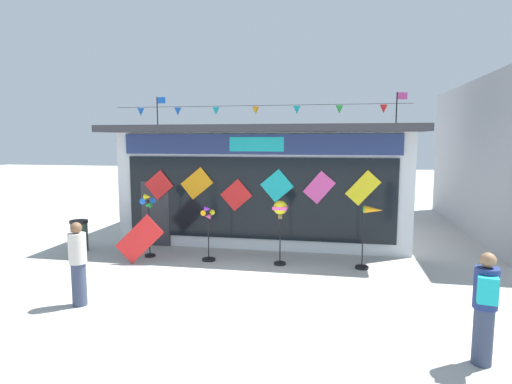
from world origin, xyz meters
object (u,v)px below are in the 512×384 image
(wind_spinner_left, at_px, (208,230))
(display_kite_on_ground, at_px, (140,239))
(wind_spinner_center_right, at_px, (369,226))
(wind_spinner_center_left, at_px, (280,213))
(person_mid_plaza, at_px, (78,263))
(person_near_camera, at_px, (485,306))
(trash_bin, at_px, (79,235))
(wind_spinner_far_left, at_px, (148,213))
(kite_shop_building, at_px, (270,180))

(wind_spinner_left, distance_m, display_kite_on_ground, 1.82)
(wind_spinner_center_right, relative_size, display_kite_on_ground, 1.35)
(wind_spinner_center_left, bearing_deg, person_mid_plaza, -135.56)
(wind_spinner_left, xyz_separation_m, person_near_camera, (5.52, -4.41, 0.03))
(trash_bin, xyz_separation_m, display_kite_on_ground, (2.34, -0.87, 0.19))
(person_near_camera, distance_m, person_mid_plaza, 7.18)
(person_near_camera, relative_size, person_mid_plaza, 1.00)
(wind_spinner_far_left, distance_m, display_kite_on_ground, 0.87)
(wind_spinner_center_left, height_order, display_kite_on_ground, wind_spinner_center_left)
(wind_spinner_far_left, xyz_separation_m, display_kite_on_ground, (0.03, -0.63, -0.60))
(trash_bin, relative_size, display_kite_on_ground, 0.76)
(person_near_camera, bearing_deg, trash_bin, -14.28)
(person_near_camera, relative_size, trash_bin, 1.84)
(person_near_camera, xyz_separation_m, trash_bin, (-9.57, 4.71, -0.42))
(person_near_camera, bearing_deg, display_kite_on_ground, -16.06)
(wind_spinner_far_left, relative_size, wind_spinner_center_left, 1.05)
(person_near_camera, bearing_deg, wind_spinner_center_left, -39.22)
(person_near_camera, distance_m, trash_bin, 10.68)
(kite_shop_building, bearing_deg, display_kite_on_ground, -122.29)
(kite_shop_building, distance_m, wind_spinner_center_right, 4.98)
(trash_bin, bearing_deg, person_near_camera, -26.20)
(display_kite_on_ground, bearing_deg, wind_spinner_center_left, 8.97)
(wind_spinner_center_right, bearing_deg, wind_spinner_far_left, 179.99)
(wind_spinner_center_right, relative_size, trash_bin, 1.78)
(wind_spinner_center_right, distance_m, person_near_camera, 4.66)
(wind_spinner_center_right, bearing_deg, kite_shop_building, 129.53)
(kite_shop_building, distance_m, wind_spinner_far_left, 4.77)
(kite_shop_building, xyz_separation_m, wind_spinner_left, (-1.08, -3.86, -1.01))
(wind_spinner_center_right, distance_m, display_kite_on_ground, 5.98)
(person_mid_plaza, distance_m, display_kite_on_ground, 2.91)
(person_near_camera, height_order, person_mid_plaza, same)
(kite_shop_building, height_order, wind_spinner_center_right, kite_shop_building)
(wind_spinner_center_left, bearing_deg, person_near_camera, -51.14)
(trash_bin, bearing_deg, person_mid_plaza, -56.88)
(kite_shop_building, height_order, person_mid_plaza, kite_shop_building)
(kite_shop_building, height_order, display_kite_on_ground, kite_shop_building)
(wind_spinner_left, bearing_deg, display_kite_on_ground, -161.74)
(kite_shop_building, xyz_separation_m, display_kite_on_ground, (-2.80, -4.43, -1.21))
(person_mid_plaza, bearing_deg, wind_spinner_center_right, 53.27)
(wind_spinner_center_left, xyz_separation_m, person_mid_plaza, (-3.55, -3.48, -0.52))
(wind_spinner_center_left, height_order, wind_spinner_center_right, wind_spinner_center_left)
(trash_bin, height_order, display_kite_on_ground, display_kite_on_ground)
(display_kite_on_ground, bearing_deg, person_mid_plaza, -87.63)
(person_mid_plaza, bearing_deg, kite_shop_building, 91.92)
(wind_spinner_left, distance_m, person_near_camera, 7.06)
(person_near_camera, relative_size, display_kite_on_ground, 1.40)
(wind_spinner_center_left, relative_size, wind_spinner_center_right, 1.05)
(wind_spinner_left, bearing_deg, kite_shop_building, 74.34)
(person_near_camera, bearing_deg, wind_spinner_center_right, -61.86)
(wind_spinner_far_left, distance_m, person_mid_plaza, 3.56)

